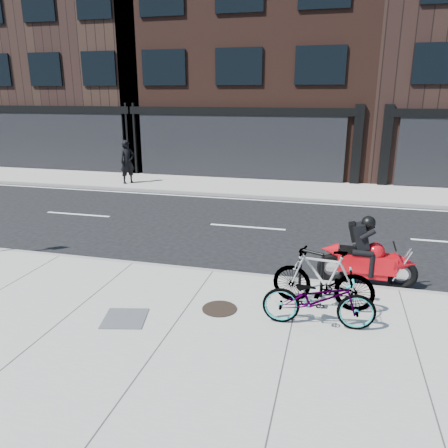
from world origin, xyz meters
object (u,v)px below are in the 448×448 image
(pedestrian, at_px, (127,162))
(manhole_cover, at_px, (220,309))
(bicycle_front, at_px, (319,299))
(motorcycle, at_px, (372,258))
(bicycle_rear, at_px, (323,278))
(utility_grate, at_px, (125,318))
(bike_rack, at_px, (311,269))

(pedestrian, bearing_deg, manhole_cover, -111.25)
(bicycle_front, relative_size, motorcycle, 0.92)
(bicycle_rear, distance_m, pedestrian, 13.48)
(bicycle_front, relative_size, pedestrian, 1.00)
(motorcycle, height_order, manhole_cover, motorcycle)
(bicycle_front, relative_size, utility_grate, 2.58)
(manhole_cover, bearing_deg, utility_grate, -153.39)
(bicycle_front, height_order, bicycle_rear, bicycle_rear)
(manhole_cover, bearing_deg, bicycle_front, -4.67)
(bicycle_front, relative_size, manhole_cover, 2.93)
(utility_grate, bearing_deg, manhole_cover, 26.61)
(bicycle_rear, relative_size, utility_grate, 2.55)
(bicycle_front, xyz_separation_m, utility_grate, (-3.37, -0.63, -0.50))
(bicycle_rear, relative_size, manhole_cover, 2.90)
(manhole_cover, bearing_deg, bicycle_rear, 18.49)
(bicycle_rear, distance_m, motorcycle, 1.79)
(pedestrian, relative_size, manhole_cover, 2.92)
(pedestrian, xyz_separation_m, utility_grate, (5.57, -11.45, -0.96))
(bicycle_front, xyz_separation_m, pedestrian, (-8.94, 10.81, 0.46))
(utility_grate, bearing_deg, bicycle_front, 10.66)
(bike_rack, xyz_separation_m, motorcycle, (1.22, 1.00, -0.03))
(bike_rack, relative_size, bicycle_front, 0.47)
(bike_rack, bearing_deg, motorcycle, 39.31)
(bicycle_rear, xyz_separation_m, pedestrian, (-8.98, 10.05, 0.39))
(motorcycle, bearing_deg, utility_grate, -145.27)
(manhole_cover, bearing_deg, bike_rack, 34.92)
(bicycle_front, bearing_deg, manhole_cover, 81.99)
(bicycle_front, bearing_deg, pedestrian, 36.24)
(bike_rack, distance_m, pedestrian, 12.95)
(bike_rack, xyz_separation_m, bicycle_rear, (0.24, -0.50, 0.04))
(bike_rack, height_order, utility_grate, bike_rack)
(bike_rack, xyz_separation_m, utility_grate, (-3.16, -1.90, -0.53))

